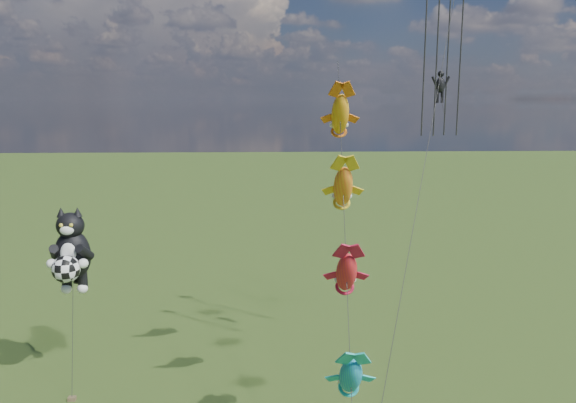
{
  "coord_description": "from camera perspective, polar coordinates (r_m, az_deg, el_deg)",
  "views": [
    {
      "loc": [
        14.86,
        -23.38,
        16.1
      ],
      "look_at": [
        16.26,
        8.65,
        10.24
      ],
      "focal_mm": 35.0,
      "sensor_mm": 36.0,
      "label": 1
    }
  ],
  "objects": [
    {
      "name": "cat_kite_rig",
      "position": [
        34.06,
        -21.2,
        -4.86
      ],
      "size": [
        2.29,
        4.08,
        10.14
      ],
      "rotation": [
        0.0,
        0.0,
        0.15
      ],
      "color": "brown",
      "rests_on": "ground"
    },
    {
      "name": "fish_windsock_rig",
      "position": [
        26.03,
        5.78,
        -2.75
      ],
      "size": [
        1.7,
        15.94,
        18.19
      ],
      "rotation": [
        0.0,
        0.0,
        0.25
      ],
      "color": "brown",
      "rests_on": "ground"
    },
    {
      "name": "parafoil_rig",
      "position": [
        32.27,
        15.27,
        12.71
      ],
      "size": [
        8.53,
        15.88,
        23.72
      ],
      "rotation": [
        0.0,
        0.0,
        -0.38
      ],
      "color": "brown",
      "rests_on": "ground"
    }
  ]
}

